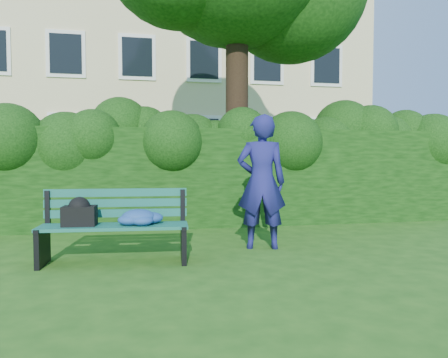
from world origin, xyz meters
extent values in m
plane|color=#225316|center=(0.00, 0.00, 0.00)|extent=(80.00, 80.00, 0.00)
cube|color=beige|center=(0.00, 14.00, 6.00)|extent=(16.00, 8.00, 12.00)
cube|color=white|center=(-3.60, 9.98, 2.00)|extent=(1.30, 0.08, 1.60)
cube|color=black|center=(-3.60, 9.94, 2.00)|extent=(1.05, 0.04, 1.35)
cube|color=white|center=(-1.20, 9.98, 2.00)|extent=(1.30, 0.08, 1.60)
cube|color=black|center=(-1.20, 9.94, 2.00)|extent=(1.05, 0.04, 1.35)
cube|color=white|center=(1.20, 9.98, 2.00)|extent=(1.30, 0.08, 1.60)
cube|color=black|center=(1.20, 9.94, 2.00)|extent=(1.05, 0.04, 1.35)
cube|color=white|center=(3.60, 9.98, 2.00)|extent=(1.30, 0.08, 1.60)
cube|color=black|center=(3.60, 9.94, 2.00)|extent=(1.05, 0.04, 1.35)
cube|color=white|center=(6.00, 9.98, 2.00)|extent=(1.30, 0.08, 1.60)
cube|color=black|center=(6.00, 9.94, 2.00)|extent=(1.05, 0.04, 1.35)
cube|color=white|center=(-3.60, 9.98, 4.80)|extent=(1.30, 0.08, 1.60)
cube|color=black|center=(-3.60, 9.94, 4.80)|extent=(1.05, 0.04, 1.35)
cube|color=white|center=(-1.20, 9.98, 4.80)|extent=(1.30, 0.08, 1.60)
cube|color=black|center=(-1.20, 9.94, 4.80)|extent=(1.05, 0.04, 1.35)
cube|color=white|center=(1.20, 9.98, 4.80)|extent=(1.30, 0.08, 1.60)
cube|color=black|center=(1.20, 9.94, 4.80)|extent=(1.05, 0.04, 1.35)
cube|color=white|center=(3.60, 9.98, 4.80)|extent=(1.30, 0.08, 1.60)
cube|color=black|center=(3.60, 9.94, 4.80)|extent=(1.05, 0.04, 1.35)
cube|color=white|center=(6.00, 9.98, 4.80)|extent=(1.30, 0.08, 1.60)
cube|color=black|center=(6.00, 9.94, 4.80)|extent=(1.05, 0.04, 1.35)
cube|color=black|center=(0.00, 2.20, 0.90)|extent=(10.00, 1.00, 1.80)
cylinder|color=black|center=(0.70, 2.69, 2.68)|extent=(0.45, 0.45, 5.37)
cube|color=#105242|center=(-1.62, -0.74, 0.45)|extent=(1.78, 0.24, 0.04)
cube|color=#105242|center=(-1.61, -0.62, 0.45)|extent=(1.78, 0.24, 0.04)
cube|color=#105242|center=(-1.60, -0.50, 0.45)|extent=(1.78, 0.24, 0.04)
cube|color=#105242|center=(-1.59, -0.38, 0.45)|extent=(1.78, 0.24, 0.04)
cube|color=#105242|center=(-1.58, -0.30, 0.58)|extent=(1.77, 0.17, 0.10)
cube|color=#105242|center=(-1.58, -0.29, 0.71)|extent=(1.77, 0.17, 0.10)
cube|color=#105242|center=(-1.58, -0.28, 0.84)|extent=(1.77, 0.17, 0.10)
cube|color=black|center=(-2.44, -0.50, 0.22)|extent=(0.10, 0.50, 0.44)
cube|color=black|center=(-2.42, -0.24, 0.65)|extent=(0.06, 0.06, 0.45)
cube|color=black|center=(-2.44, -0.55, 0.44)|extent=(0.09, 0.42, 0.05)
cube|color=black|center=(-0.77, -0.63, 0.22)|extent=(0.10, 0.50, 0.44)
cube|color=black|center=(-0.75, -0.37, 0.65)|extent=(0.06, 0.06, 0.45)
cube|color=black|center=(-0.77, -0.68, 0.44)|extent=(0.09, 0.42, 0.05)
cube|color=white|center=(-2.00, -0.58, 0.48)|extent=(0.19, 0.14, 0.02)
cube|color=black|center=(-2.00, -0.53, 0.59)|extent=(0.41, 0.29, 0.24)
imported|color=navy|center=(0.40, -0.08, 0.94)|extent=(0.77, 0.59, 1.88)
camera|label=1|loc=(-1.36, -5.97, 1.31)|focal=35.00mm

